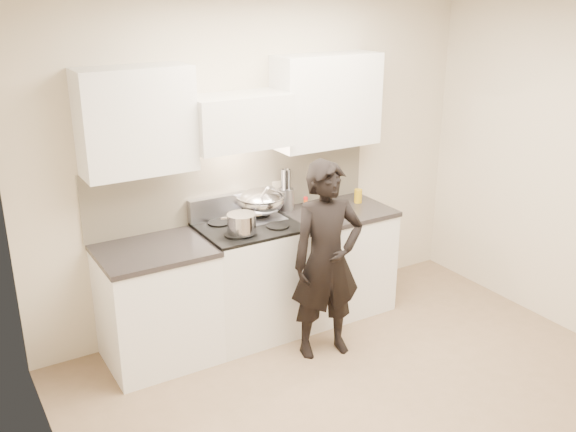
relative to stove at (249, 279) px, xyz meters
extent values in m
plane|color=#876D54|center=(0.30, -1.42, -0.47)|extent=(4.00, 4.00, 0.00)
cube|color=beige|center=(0.30, 0.33, 0.88)|extent=(4.00, 0.04, 2.70)
cube|color=beige|center=(-1.70, -1.42, 0.88)|extent=(0.04, 3.50, 2.70)
cube|color=beige|center=(0.05, 0.31, 0.71)|extent=(2.50, 0.02, 0.53)
cube|color=#A9AAB5|center=(0.00, 0.28, 0.56)|extent=(0.76, 0.08, 0.20)
cube|color=silver|center=(0.00, 0.13, 1.28)|extent=(0.76, 0.40, 0.40)
cylinder|color=#BBBAC4|center=(0.00, -0.05, 1.10)|extent=(0.66, 0.02, 0.02)
cube|color=white|center=(0.83, 0.16, 1.35)|extent=(0.90, 0.33, 0.75)
cube|color=white|center=(-0.78, 0.16, 1.35)|extent=(0.80, 0.33, 0.75)
cube|color=beige|center=(0.43, 0.30, 0.63)|extent=(0.08, 0.01, 0.12)
cube|color=silver|center=(0.00, 0.00, -0.01)|extent=(0.76, 0.65, 0.92)
cube|color=black|center=(0.00, 0.00, 0.46)|extent=(0.76, 0.65, 0.02)
cube|color=silver|center=(0.16, 0.12, 0.47)|extent=(0.36, 0.34, 0.01)
cylinder|color=#BBBAC4|center=(0.00, -0.29, 0.31)|extent=(0.62, 0.02, 0.02)
cylinder|color=black|center=(-0.18, -0.15, 0.48)|extent=(0.18, 0.18, 0.01)
cylinder|color=black|center=(0.18, -0.15, 0.48)|extent=(0.18, 0.18, 0.01)
cylinder|color=black|center=(-0.18, 0.15, 0.48)|extent=(0.18, 0.18, 0.01)
cylinder|color=black|center=(0.18, 0.15, 0.48)|extent=(0.18, 0.18, 0.01)
cube|color=white|center=(0.83, 0.00, -0.03)|extent=(0.90, 0.65, 0.88)
cube|color=black|center=(0.83, 0.00, 0.43)|extent=(0.92, 0.67, 0.04)
cube|color=white|center=(-0.78, 0.00, -0.03)|extent=(0.80, 0.65, 0.88)
cube|color=black|center=(-0.78, 0.00, 0.43)|extent=(0.82, 0.67, 0.04)
ellipsoid|color=#BBBAC4|center=(0.19, 0.15, 0.59)|extent=(0.38, 0.38, 0.21)
torus|color=#BBBAC4|center=(0.19, 0.15, 0.64)|extent=(0.40, 0.40, 0.02)
ellipsoid|color=beige|center=(0.19, 0.15, 0.58)|extent=(0.22, 0.22, 0.10)
cylinder|color=silver|center=(0.13, -0.01, 0.70)|extent=(0.09, 0.28, 0.21)
cylinder|color=#BBBAC4|center=(-0.13, -0.14, 0.56)|extent=(0.27, 0.27, 0.15)
cube|color=#BBBAC4|center=(-0.26, -0.11, 0.61)|extent=(0.05, 0.03, 0.01)
cube|color=#BBBAC4|center=(0.00, -0.18, 0.61)|extent=(0.05, 0.03, 0.01)
cylinder|color=#A9AAB5|center=(0.48, 0.22, 0.54)|extent=(0.13, 0.13, 0.19)
cylinder|color=black|center=(0.51, 0.21, 0.63)|extent=(0.02, 0.02, 0.33)
cylinder|color=silver|center=(0.50, 0.24, 0.63)|extent=(0.02, 0.02, 0.33)
cylinder|color=#A9AAB5|center=(0.49, 0.25, 0.63)|extent=(0.02, 0.02, 0.33)
cylinder|color=black|center=(0.46, 0.25, 0.63)|extent=(0.02, 0.02, 0.33)
cylinder|color=#A9AAB5|center=(0.45, 0.23, 0.63)|extent=(0.02, 0.02, 0.33)
cylinder|color=silver|center=(0.45, 0.21, 0.63)|extent=(0.02, 0.02, 0.33)
cylinder|color=black|center=(0.47, 0.19, 0.63)|extent=(0.02, 0.02, 0.33)
cylinder|color=#A9AAB5|center=(0.49, 0.20, 0.63)|extent=(0.02, 0.02, 0.33)
cylinder|color=#CE480E|center=(0.67, 0.21, 0.48)|extent=(0.04, 0.04, 0.06)
cylinder|color=red|center=(0.67, 0.21, 0.52)|extent=(0.04, 0.04, 0.02)
cylinder|color=#AF8610|center=(1.12, 0.06, 0.51)|extent=(0.07, 0.07, 0.12)
imported|color=black|center=(0.37, -0.57, 0.30)|extent=(0.63, 0.47, 1.55)
camera|label=1|loc=(-2.15, -4.19, 2.26)|focal=40.00mm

